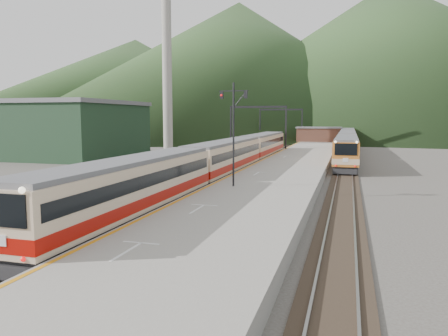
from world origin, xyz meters
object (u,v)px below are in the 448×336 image
(main_train, at_px, (226,158))
(signal_mast, at_px, (234,124))
(second_train, at_px, (347,143))
(worker, at_px, (56,200))

(main_train, height_order, signal_mast, signal_mast)
(second_train, height_order, signal_mast, signal_mast)
(second_train, bearing_deg, main_train, -109.60)
(main_train, xyz_separation_m, signal_mast, (3.61, -10.84, 3.60))
(main_train, distance_m, second_train, 34.28)
(main_train, xyz_separation_m, second_train, (11.50, 32.29, -0.10))
(signal_mast, bearing_deg, main_train, 108.43)
(second_train, xyz_separation_m, worker, (-17.31, -51.14, -0.98))
(main_train, distance_m, signal_mast, 11.98)
(signal_mast, bearing_deg, second_train, 79.64)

